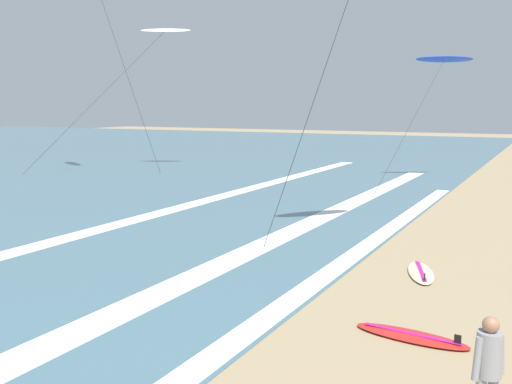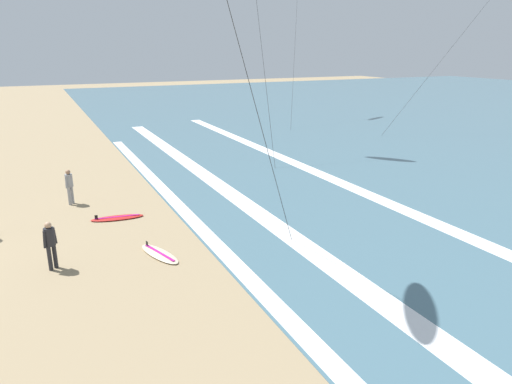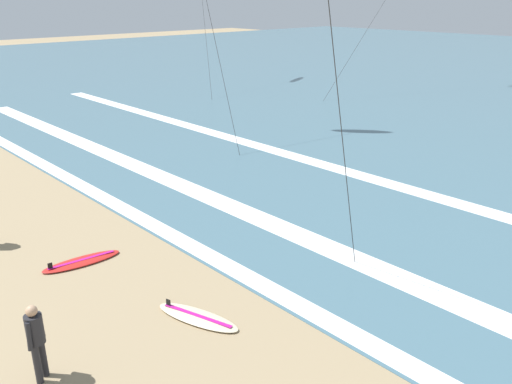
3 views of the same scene
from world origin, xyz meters
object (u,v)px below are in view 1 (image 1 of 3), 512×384
surfboard_near_water (421,272)px  kite_white_high_right (165,31)px  kite_blue_distant_low (444,60)px  surfboard_foreground_flat (411,336)px  surfer_right_near (488,366)px

surfboard_near_water → kite_white_high_right: 27.87m
kite_white_high_right → kite_blue_distant_low: kite_white_high_right is taller
surfboard_foreground_flat → kite_blue_distant_low: (23.49, 3.67, 6.54)m
surfboard_foreground_flat → kite_white_high_right: bearing=43.7°
surfer_right_near → surfboard_foreground_flat: size_ratio=0.74×
kite_white_high_right → kite_blue_distant_low: 17.24m
kite_white_high_right → surfboard_near_water: bearing=-131.0°
surfboard_foreground_flat → kite_white_high_right: (21.61, 20.67, 8.76)m
surfboard_near_water → kite_blue_distant_low: size_ratio=0.27×
surfboard_near_water → surfboard_foreground_flat: (-4.24, -0.71, 0.00)m
kite_white_high_right → kite_blue_distant_low: (1.88, -17.00, -2.22)m
kite_white_high_right → surfboard_foreground_flat: bearing=-136.3°
surfboard_near_water → kite_blue_distant_low: 20.54m
surfboard_foreground_flat → kite_blue_distant_low: 24.66m
surfboard_foreground_flat → kite_white_high_right: 31.16m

